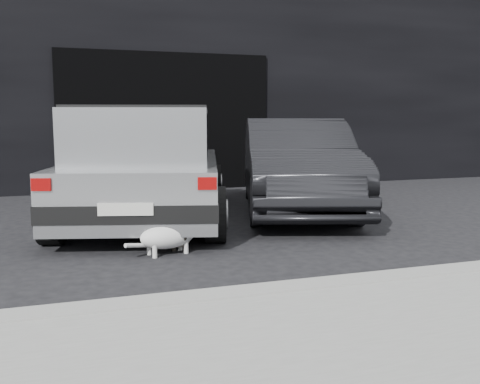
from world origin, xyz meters
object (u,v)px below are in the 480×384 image
object	(u,v)px
cat_white	(171,235)
cat_siamese	(178,236)
silver_hatchback	(148,159)
second_car	(296,165)

from	to	relation	value
cat_white	cat_siamese	bearing A→B (deg)	139.34
silver_hatchback	second_car	bearing A→B (deg)	17.91
cat_white	silver_hatchback	bearing A→B (deg)	165.14
silver_hatchback	cat_white	bearing A→B (deg)	-76.66
silver_hatchback	cat_siamese	distance (m)	1.80
silver_hatchback	cat_white	size ratio (longest dim) A/B	5.29
cat_siamese	cat_white	xyz separation A→B (m)	(-0.11, -0.21, 0.07)
second_car	cat_white	bearing A→B (deg)	-121.32
second_car	cat_siamese	distance (m)	2.84
silver_hatchback	second_car	size ratio (longest dim) A/B	1.07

